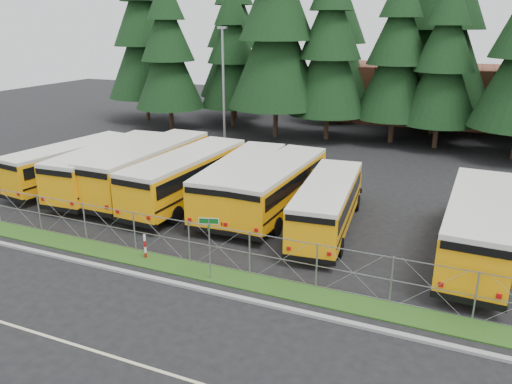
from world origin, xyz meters
TOP-DOWN VIEW (x-y plane):
  - ground at (0.00, 0.00)m, footprint 120.00×120.00m
  - curb at (0.00, -3.10)m, footprint 50.00×0.25m
  - grass_verge at (0.00, -1.70)m, footprint 50.00×1.40m
  - road_lane_line at (0.00, -8.00)m, footprint 50.00×0.12m
  - chainlink_fence at (0.00, -1.00)m, footprint 44.00×0.10m
  - brick_building at (6.00, 40.00)m, footprint 22.00×10.00m
  - bus_0 at (-13.78, 5.94)m, footprint 3.99×11.08m
  - bus_1 at (-10.69, 6.03)m, footprint 3.35×11.75m
  - bus_2 at (-8.13, 6.55)m, footprint 3.11×12.25m
  - bus_3 at (-5.03, 6.04)m, footprint 3.36×11.87m
  - bus_4 at (-1.74, 6.54)m, footprint 3.49×11.44m
  - bus_5 at (0.52, 6.61)m, footprint 3.08×11.32m
  - bus_6 at (3.78, 5.12)m, footprint 3.48×10.69m
  - bus_east at (10.95, 4.64)m, footprint 3.14×11.73m
  - street_sign at (0.65, -2.09)m, footprint 0.81×0.53m
  - striped_bollard at (-3.05, -1.54)m, footprint 0.11×0.11m
  - light_standard at (-8.47, 17.40)m, footprint 0.70×0.35m
  - conifer_0 at (-23.30, 27.73)m, footprint 8.05×8.05m
  - conifer_1 at (-18.13, 24.43)m, footprint 6.85×6.85m
  - conifer_2 at (-12.96, 28.25)m, footprint 6.54×6.54m
  - conifer_3 at (-7.00, 25.27)m, footprint 8.90×8.90m
  - conifer_4 at (-2.27, 26.25)m, footprint 7.33×7.33m
  - conifer_5 at (3.51, 27.35)m, footprint 6.95×6.95m
  - conifer_6 at (7.42, 26.69)m, footprint 6.55×6.55m
  - conifer_10 at (-15.04, 33.12)m, footprint 7.86×7.86m
  - conifer_11 at (-4.25, 35.64)m, footprint 8.33×8.33m
  - conifer_12 at (6.59, 32.66)m, footprint 9.82×9.82m

SIDE VIEW (x-z plane):
  - ground at x=0.00m, z-range 0.00..0.00m
  - road_lane_line at x=0.00m, z-range 0.00..0.01m
  - grass_verge at x=0.00m, z-range 0.00..0.06m
  - curb at x=0.00m, z-range 0.00..0.12m
  - striped_bollard at x=-3.05m, z-range 0.00..1.20m
  - chainlink_fence at x=0.00m, z-range 0.00..2.00m
  - bus_6 at x=3.78m, z-range 0.00..2.75m
  - bus_0 at x=-13.78m, z-range 0.00..2.84m
  - bus_5 at x=0.52m, z-range 0.00..2.94m
  - bus_4 at x=-1.74m, z-range 0.00..2.95m
  - bus_1 at x=-10.69m, z-range 0.00..3.05m
  - bus_east at x=10.95m, z-range 0.00..3.05m
  - bus_3 at x=-5.03m, z-range 0.00..3.08m
  - bus_2 at x=-8.13m, z-range 0.00..3.20m
  - street_sign at x=0.65m, z-range 0.63..3.44m
  - brick_building at x=6.00m, z-range 0.00..6.00m
  - light_standard at x=-8.47m, z-range 0.43..10.57m
  - conifer_2 at x=-12.96m, z-range 0.00..14.47m
  - conifer_6 at x=7.42m, z-range 0.00..14.50m
  - conifer_1 at x=-18.13m, z-range 0.00..15.14m
  - conifer_5 at x=3.51m, z-range 0.00..15.38m
  - conifer_4 at x=-2.27m, z-range 0.00..16.21m
  - conifer_10 at x=-15.04m, z-range 0.00..17.37m
  - conifer_0 at x=-23.30m, z-range 0.00..17.81m
  - conifer_11 at x=-4.25m, z-range 0.00..18.43m
  - conifer_3 at x=-7.00m, z-range 0.00..19.69m
  - conifer_12 at x=6.59m, z-range 0.00..21.71m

